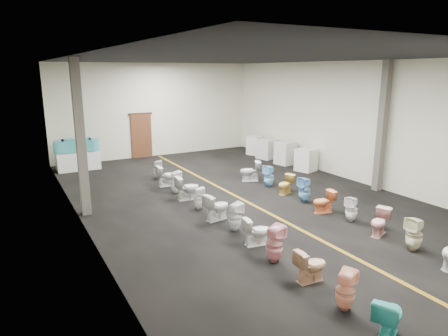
{
  "coord_description": "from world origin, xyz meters",
  "views": [
    {
      "loc": [
        -6.64,
        -10.75,
        4.13
      ],
      "look_at": [
        -0.08,
        1.0,
        0.84
      ],
      "focal_mm": 32.0,
      "sensor_mm": 36.0,
      "label": 1
    }
  ],
  "objects": [
    {
      "name": "door_frame",
      "position": [
        -0.8,
        7.95,
        2.12
      ],
      "size": [
        1.15,
        0.08,
        0.1
      ],
      "primitive_type": "cube",
      "color": "#331C11",
      "rests_on": "back_door"
    },
    {
      "name": "column_right",
      "position": [
        4.75,
        -1.5,
        2.25
      ],
      "size": [
        0.25,
        0.25,
        4.5
      ],
      "primitive_type": "cube",
      "color": "#59544C",
      "rests_on": "floor"
    },
    {
      "name": "appliance_crate_a",
      "position": [
        4.4,
        1.91,
        0.47
      ],
      "size": [
        0.92,
        0.92,
        0.94
      ],
      "primitive_type": "cube",
      "rotation": [
        0.0,
        0.0,
        0.3
      ],
      "color": "silver",
      "rests_on": "floor"
    },
    {
      "name": "toilet_right_2",
      "position": [
        1.48,
        -5.33,
        0.42
      ],
      "size": [
        0.41,
        0.4,
        0.84
      ],
      "primitive_type": "imported",
      "rotation": [
        0.0,
        0.0,
        -1.51
      ],
      "color": "beige",
      "rests_on": "floor"
    },
    {
      "name": "toilet_left_5",
      "position": [
        -1.56,
        -2.26,
        0.39
      ],
      "size": [
        0.4,
        0.4,
        0.78
      ],
      "primitive_type": "imported",
      "rotation": [
        0.0,
        0.0,
        1.71
      ],
      "color": "silver",
      "rests_on": "floor"
    },
    {
      "name": "aisle_stripe",
      "position": [
        0.0,
        0.0,
        0.0
      ],
      "size": [
        0.12,
        15.6,
        0.01
      ],
      "primitive_type": "cube",
      "color": "#835D13",
      "rests_on": "floor"
    },
    {
      "name": "toilet_left_3",
      "position": [
        -1.71,
        -4.2,
        0.43
      ],
      "size": [
        0.47,
        0.46,
        0.86
      ],
      "primitive_type": "imported",
      "rotation": [
        0.0,
        0.0,
        1.79
      ],
      "color": "pink",
      "rests_on": "floor"
    },
    {
      "name": "toilet_left_4",
      "position": [
        -1.54,
        -3.25,
        0.35
      ],
      "size": [
        0.74,
        0.5,
        0.7
      ],
      "primitive_type": "imported",
      "rotation": [
        0.0,
        0.0,
        1.41
      ],
      "color": "white",
      "rests_on": "floor"
    },
    {
      "name": "toilet_right_5",
      "position": [
        1.45,
        -2.34,
        0.34
      ],
      "size": [
        0.71,
        0.47,
        0.68
      ],
      "primitive_type": "imported",
      "rotation": [
        0.0,
        0.0,
        -1.72
      ],
      "color": "#F1864A",
      "rests_on": "floor"
    },
    {
      "name": "toilet_right_3",
      "position": [
        1.54,
        -4.31,
        0.35
      ],
      "size": [
        0.78,
        0.62,
        0.7
      ],
      "primitive_type": "imported",
      "rotation": [
        0.0,
        0.0,
        -1.19
      ],
      "color": "#E0A29C",
      "rests_on": "floor"
    },
    {
      "name": "toilet_left_11",
      "position": [
        -1.52,
        3.77,
        0.37
      ],
      "size": [
        0.44,
        0.44,
        0.73
      ],
      "primitive_type": "imported",
      "rotation": [
        0.0,
        0.0,
        1.15
      ],
      "color": "silver",
      "rests_on": "floor"
    },
    {
      "name": "toilet_left_2",
      "position": [
        -1.57,
        -5.23,
        0.34
      ],
      "size": [
        0.7,
        0.43,
        0.68
      ],
      "primitive_type": "imported",
      "rotation": [
        0.0,
        0.0,
        1.49
      ],
      "color": "#E3AD87",
      "rests_on": "floor"
    },
    {
      "name": "toilet_right_6",
      "position": [
        1.59,
        -1.31,
        0.42
      ],
      "size": [
        0.4,
        0.4,
        0.84
      ],
      "primitive_type": "imported",
      "rotation": [
        0.0,
        0.0,
        -1.53
      ],
      "color": "#6EB1DD",
      "rests_on": "floor"
    },
    {
      "name": "appliance_crate_d",
      "position": [
        4.4,
        5.79,
        0.47
      ],
      "size": [
        0.84,
        0.84,
        0.94
      ],
      "primitive_type": "cube",
      "rotation": [
        0.0,
        0.0,
        0.35
      ],
      "color": "silver",
      "rests_on": "floor"
    },
    {
      "name": "toilet_left_7",
      "position": [
        -1.66,
        -0.26,
        0.35
      ],
      "size": [
        0.38,
        0.38,
        0.7
      ],
      "primitive_type": "imported",
      "rotation": [
        0.0,
        0.0,
        1.35
      ],
      "color": "white",
      "rests_on": "floor"
    },
    {
      "name": "back_door",
      "position": [
        -0.8,
        7.94,
        1.05
      ],
      "size": [
        1.0,
        0.1,
        2.1
      ],
      "primitive_type": "cube",
      "color": "#562D19",
      "rests_on": "floor"
    },
    {
      "name": "toilet_right_9",
      "position": [
        1.46,
        1.7,
        0.39
      ],
      "size": [
        0.88,
        0.7,
        0.78
      ],
      "primitive_type": "imported",
      "rotation": [
        0.0,
        0.0,
        -1.98
      ],
      "color": "silver",
      "rests_on": "floor"
    },
    {
      "name": "toilet_right_8",
      "position": [
        1.63,
        0.7,
        0.41
      ],
      "size": [
        0.44,
        0.43,
        0.81
      ],
      "primitive_type": "imported",
      "rotation": [
        0.0,
        0.0,
        -1.37
      ],
      "color": "#88CFF4",
      "rests_on": "floor"
    },
    {
      "name": "toilet_left_9",
      "position": [
        -1.64,
        1.64,
        0.39
      ],
      "size": [
        0.38,
        0.37,
        0.79
      ],
      "primitive_type": "imported",
      "rotation": [
        0.0,
        0.0,
        1.52
      ],
      "color": "white",
      "rests_on": "floor"
    },
    {
      "name": "toilet_left_0",
      "position": [
        -1.67,
        -7.17,
        0.36
      ],
      "size": [
        0.82,
        0.66,
        0.73
      ],
      "primitive_type": "imported",
      "rotation": [
        0.0,
        0.0,
        2.0
      ],
      "color": "#31ADA9",
      "rests_on": "floor"
    },
    {
      "name": "wall_left",
      "position": [
        -5.0,
        0.0,
        2.25
      ],
      "size": [
        0.0,
        16.0,
        16.0
      ],
      "primitive_type": "plane",
      "rotation": [
        1.57,
        0.0,
        1.57
      ],
      "color": "beige",
      "rests_on": "ground"
    },
    {
      "name": "toilet_left_1",
      "position": [
        -1.7,
        -6.29,
        0.38
      ],
      "size": [
        0.45,
        0.44,
        0.75
      ],
      "primitive_type": "imported",
      "rotation": [
        0.0,
        0.0,
        1.95
      ],
      "color": "#FFAE8F",
      "rests_on": "floor"
    },
    {
      "name": "ceiling",
      "position": [
        0.0,
        0.0,
        4.5
      ],
      "size": [
        16.0,
        16.0,
        0.0
      ],
      "primitive_type": "plane",
      "rotation": [
        3.14,
        0.0,
        0.0
      ],
      "color": "black",
      "rests_on": "ground"
    },
    {
      "name": "display_table",
      "position": [
        -3.98,
        6.87,
        0.39
      ],
      "size": [
        1.74,
        0.87,
        0.77
      ],
      "primitive_type": "cube",
      "rotation": [
        0.0,
        0.0,
        -0.0
      ],
      "color": "white",
      "rests_on": "floor"
    },
    {
      "name": "toilet_right_7",
      "position": [
        1.63,
        -0.28,
        0.33
      ],
      "size": [
        0.73,
        0.55,
        0.66
      ],
      "primitive_type": "imported",
      "rotation": [
        0.0,
        0.0,
        -1.27
      ],
      "color": "gold",
      "rests_on": "floor"
    },
    {
      "name": "floor",
      "position": [
        0.0,
        0.0,
        0.0
      ],
      "size": [
        16.0,
        16.0,
        0.0
      ],
      "primitive_type": "plane",
      "color": "black",
      "rests_on": "ground"
    },
    {
      "name": "appliance_crate_b",
      "position": [
        4.4,
        3.33,
        0.51
      ],
      "size": [
        0.86,
        0.86,
        1.03
      ],
      "primitive_type": "cube",
      "rotation": [
        0.0,
        0.0,
        0.17
      ],
      "color": "beige",
      "rests_on": "floor"
    },
    {
      "name": "bathtub",
      "position": [
        -3.98,
        6.87,
        1.07
      ],
      "size": [
        1.85,
        0.79,
        0.55
      ],
      "rotation": [
        0.0,
        0.0,
        -0.11
      ],
      "color": "teal",
      "rests_on": "display_table"
    },
    {
      "name": "wall_right",
      "position": [
        5.0,
        0.0,
        2.25
      ],
      "size": [
        0.0,
        16.0,
        16.0
      ],
      "primitive_type": "plane",
      "rotation": [
        1.57,
        0.0,
        -1.57
      ],
      "color": "beige",
      "rests_on": "ground"
    },
    {
      "name": "toilet_right_4",
      "position": [
        1.62,
        -3.27,
        0.37
      ],
      "size": [
        0.44,
        0.43,
        0.74
      ],
      "primitive_type": "imported",
      "rotation": [
        0.0,
        0.0,
        -1.2
      ],
      "color": "white",
      "rests_on": "floor"
    },
    {
      "name": "wall_back",
      "position": [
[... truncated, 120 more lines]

